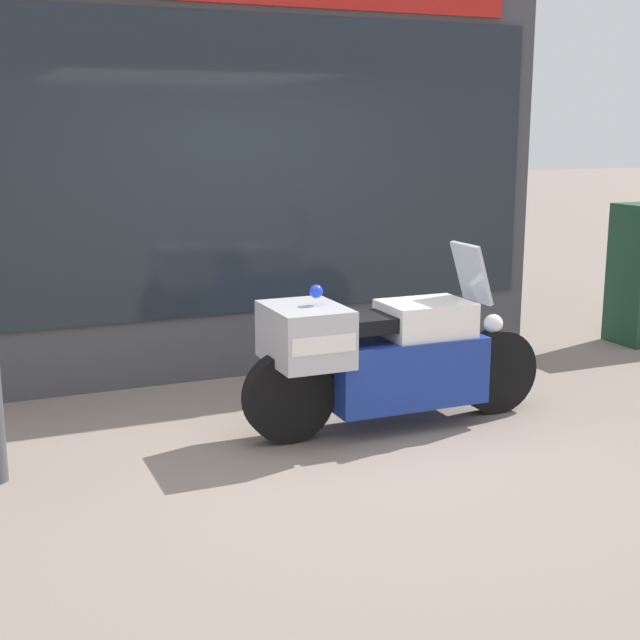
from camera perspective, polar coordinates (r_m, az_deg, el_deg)
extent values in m
plane|color=gray|center=(5.92, 0.44, -8.03)|extent=(60.00, 60.00, 0.00)
cube|color=#424247|center=(7.43, -5.83, 9.37)|extent=(5.63, 0.40, 3.36)
cube|color=#1E262D|center=(7.34, -2.67, 9.77)|extent=(4.63, 0.02, 2.36)
cube|color=slate|center=(7.74, -3.43, -1.01)|extent=(4.41, 0.30, 0.55)
cube|color=silver|center=(7.71, -3.88, 6.31)|extent=(4.41, 0.02, 1.45)
cube|color=beige|center=(7.53, -3.60, 11.63)|extent=(4.41, 0.30, 0.02)
cube|color=maroon|center=(7.18, -14.20, 11.57)|extent=(0.18, 0.04, 0.05)
cube|color=navy|center=(7.53, -3.60, 11.93)|extent=(0.18, 0.04, 0.05)
cube|color=#B7B2A8|center=(8.10, 5.80, 11.92)|extent=(0.18, 0.04, 0.05)
cube|color=red|center=(7.32, -10.85, 1.29)|extent=(0.19, 0.02, 0.27)
cube|color=#2D8E42|center=(8.00, 3.62, 2.42)|extent=(0.19, 0.02, 0.27)
cylinder|color=black|center=(6.63, 11.19, -3.22)|extent=(0.62, 0.14, 0.62)
cylinder|color=black|center=(5.90, -2.02, -4.93)|extent=(0.62, 0.14, 0.62)
cube|color=navy|center=(6.22, 5.32, -3.19)|extent=(1.10, 0.51, 0.46)
cube|color=white|center=(6.22, 6.76, -0.03)|extent=(0.60, 0.45, 0.27)
cube|color=black|center=(6.02, 3.29, -0.14)|extent=(0.64, 0.38, 0.10)
cube|color=#B7B7BC|center=(5.84, -0.95, -0.92)|extent=(0.48, 0.63, 0.38)
cube|color=white|center=(5.84, -0.95, -0.92)|extent=(0.44, 0.64, 0.11)
cube|color=#B2BCC6|center=(6.34, 9.66, 2.99)|extent=(0.16, 0.35, 0.42)
sphere|color=white|center=(6.52, 11.03, -0.23)|extent=(0.14, 0.14, 0.14)
sphere|color=blue|center=(5.81, -0.23, 1.84)|extent=(0.09, 0.09, 0.09)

